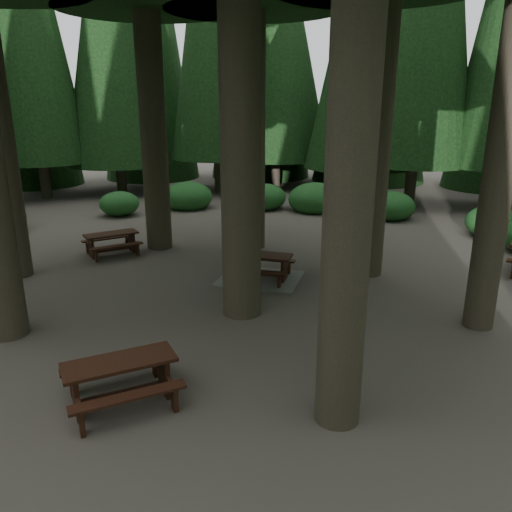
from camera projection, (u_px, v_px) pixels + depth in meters
The scene contains 5 objects.
ground at pixel (207, 309), 11.36m from camera, with size 80.00×80.00×0.00m, color #504741.
picnic_table_b at pixel (112, 240), 15.30m from camera, with size 1.88×1.99×0.68m.
picnic_table_c at pixel (260, 271), 13.17m from camera, with size 2.40×2.12×0.70m.
picnic_table_e at pixel (120, 375), 7.69m from camera, with size 2.09×2.17×0.73m.
shrub_ring at pixel (250, 287), 11.55m from camera, with size 23.86×24.64×1.49m.
Camera 1 is at (6.00, -8.69, 4.51)m, focal length 35.00 mm.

